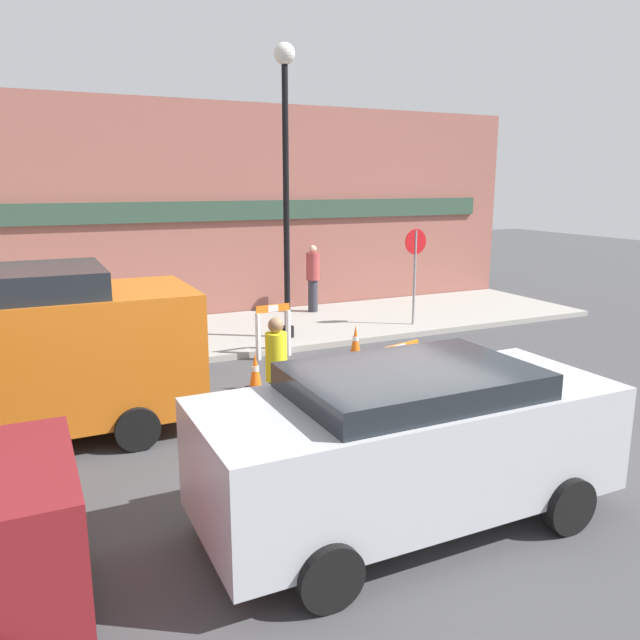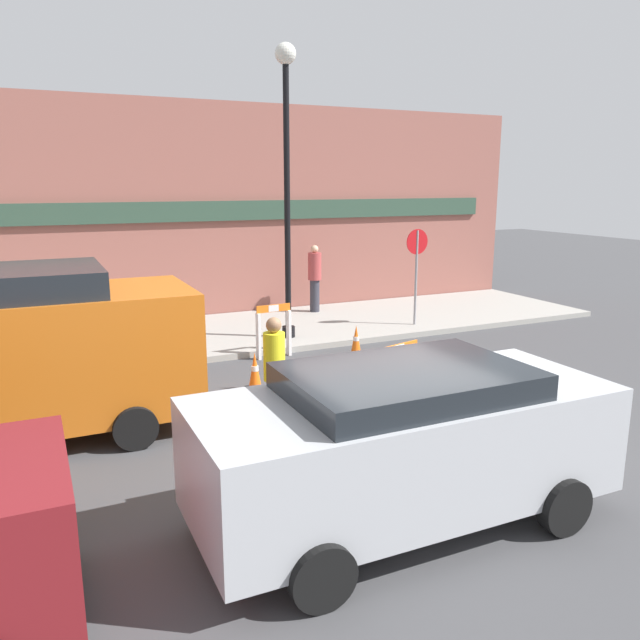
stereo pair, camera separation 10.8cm
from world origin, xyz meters
name	(u,v)px [view 1 (the left image)]	position (x,y,z in m)	size (l,w,h in m)	color
ground_plane	(391,431)	(0.00, 0.00, 0.00)	(60.00, 60.00, 0.00)	#424244
sidewalk_slab	(245,332)	(0.00, 6.48, 0.06)	(18.00, 3.96, 0.13)	#9E9B93
storefront_facade	(217,213)	(0.00, 8.54, 2.75)	(18.00, 0.22, 5.50)	#93564C
streetlamp_post	(286,157)	(0.61, 5.34, 4.03)	(0.44, 0.44, 6.16)	black
stop_sign	(415,261)	(3.86, 5.21, 1.67)	(0.60, 0.06, 2.31)	gray
barricade_0	(273,330)	(-0.12, 4.35, 0.58)	(0.75, 0.19, 1.10)	white
barricade_1	(398,375)	(0.52, 0.67, 0.59)	(0.89, 0.36, 1.08)	white
traffic_cone_0	(255,372)	(-1.15, 2.56, 0.32)	(0.30, 0.30, 0.67)	black
traffic_cone_1	(440,355)	(2.45, 2.18, 0.29)	(0.30, 0.30, 0.59)	black
traffic_cone_2	(356,341)	(1.43, 3.69, 0.32)	(0.30, 0.30, 0.66)	black
person_worker	(277,372)	(-1.54, 0.57, 0.94)	(0.43, 0.43, 1.71)	#33333D
person_pedestrian	(313,276)	(2.30, 7.65, 1.08)	(0.48, 0.48, 1.77)	#33333D
parked_car_1	(410,437)	(-1.15, -2.17, 0.96)	(4.39, 1.95, 1.69)	#B7BABF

